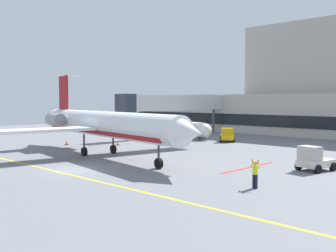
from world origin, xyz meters
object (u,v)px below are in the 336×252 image
(pushback_tractor, at_px, (314,160))
(belt_loader, at_px, (227,135))
(fuel_tank, at_px, (192,130))
(regional_jet, at_px, (102,124))
(marshaller, at_px, (255,174))

(pushback_tractor, distance_m, belt_loader, 23.18)
(fuel_tank, bearing_deg, regional_jet, -76.20)
(pushback_tractor, relative_size, belt_loader, 0.93)
(belt_loader, distance_m, marshaller, 29.55)
(belt_loader, xyz_separation_m, fuel_tank, (-6.32, -0.18, 0.50))
(regional_jet, relative_size, fuel_tank, 4.06)
(regional_jet, relative_size, marshaller, 15.73)
(regional_jet, height_order, belt_loader, regional_jet)
(pushback_tractor, xyz_separation_m, fuel_tank, (-24.94, 13.62, 0.45))
(fuel_tank, distance_m, marshaller, 33.79)
(fuel_tank, bearing_deg, pushback_tractor, -28.64)
(fuel_tank, bearing_deg, belt_loader, 1.68)
(pushback_tractor, xyz_separation_m, marshaller, (0.10, -9.06, 0.06))
(pushback_tractor, height_order, fuel_tank, fuel_tank)
(marshaller, bearing_deg, fuel_tank, 137.83)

